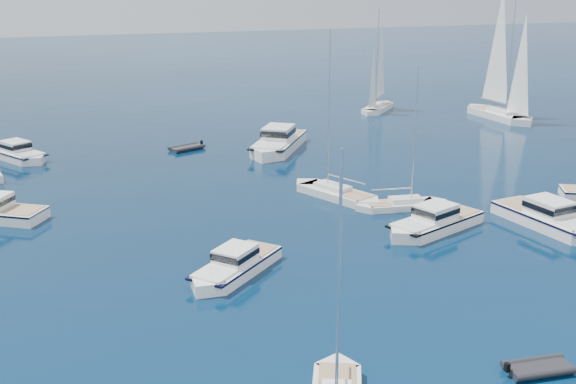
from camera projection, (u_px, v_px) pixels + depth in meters
ground at (446, 377)px, 35.19m from camera, size 400.00×400.00×0.00m
motor_cruiser_right at (549, 227)px, 55.60m from camera, size 4.85×11.03×2.80m
motor_cruiser_left at (234, 274)px, 47.03m from camera, size 8.33×8.05×2.33m
motor_cruiser_centre at (433, 230)px, 54.95m from camera, size 10.21×6.53×2.57m
motor_cruiser_distant at (278, 150)px, 79.21m from camera, size 10.18×12.71×3.32m
motor_cruiser_horizon at (18, 159)px, 75.47m from camera, size 7.38×9.44×2.45m
sailboat_mid_r at (336, 197)px, 62.93m from camera, size 6.67×10.30×14.90m
sailboat_centre at (401, 208)px, 59.97m from camera, size 8.49×3.17×12.17m
sailboat_sails_r at (499, 118)px, 96.19m from camera, size 4.27×13.45×19.50m
sailboat_sails_far at (378, 110)px, 101.32m from camera, size 8.50×8.97×14.43m
tender_grey_near at (539, 372)px, 35.64m from camera, size 3.68×2.23×0.95m
tender_grey_far at (187, 150)px, 79.38m from camera, size 4.53×3.56×0.95m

